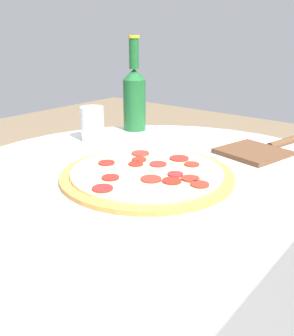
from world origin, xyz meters
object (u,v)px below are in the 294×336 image
at_px(pizza, 147,173).
at_px(pizza_paddle, 259,150).
at_px(beer_bottle, 134,96).
at_px(drinking_glass, 92,124).

bearing_deg(pizza, pizza_paddle, 159.83).
bearing_deg(pizza, beer_bottle, -135.47).
relative_size(pizza, beer_bottle, 1.31).
bearing_deg(beer_bottle, pizza, 44.53).
xyz_separation_m(pizza_paddle, drinking_glass, (0.19, -0.41, 0.04)).
height_order(pizza, pizza_paddle, pizza).
distance_m(pizza, beer_bottle, 0.42).
bearing_deg(pizza_paddle, drinking_glass, 127.72).
xyz_separation_m(pizza, drinking_glass, (-0.12, -0.30, 0.04)).
bearing_deg(drinking_glass, pizza_paddle, 114.78).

